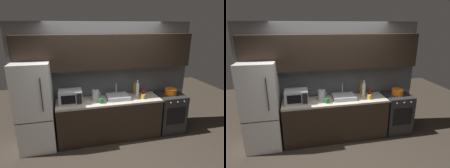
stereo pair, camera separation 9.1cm
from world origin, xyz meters
The scene contains 14 objects.
ground_plane centered at (0.00, 0.00, 0.00)m, with size 10.00×10.00×0.00m, color #2D261E.
back_wall centered at (0.00, 1.20, 1.55)m, with size 3.96×0.44×2.50m.
counter_run centered at (0.00, 0.90, 0.45)m, with size 2.22×0.60×0.90m.
refrigerator centered at (-1.49, 0.90, 0.89)m, with size 0.68×0.69×1.78m.
oven_range centered at (1.45, 0.90, 0.45)m, with size 0.60×0.62×0.90m.
microwave centered at (-0.81, 0.92, 1.04)m, with size 0.46×0.35×0.27m.
sink_basin centered at (0.19, 0.93, 0.94)m, with size 0.48×0.38×0.30m.
kettle centered at (-0.28, 0.94, 1.01)m, with size 0.19×0.15×0.24m.
wine_bottle_amber centered at (0.64, 1.11, 1.03)m, with size 0.07×0.07×0.31m.
wine_bottle_white centered at (0.65, 0.97, 1.06)m, with size 0.08×0.08×0.37m.
mug_yellow centered at (0.72, 0.79, 0.95)m, with size 0.09×0.09×0.10m, color gold.
mug_red centered at (0.85, 1.10, 0.95)m, with size 0.08×0.08×0.10m, color #A82323.
mug_green centered at (-0.20, 0.76, 0.95)m, with size 0.08×0.08×0.10m, color #1E6B2D.
cooking_pot centered at (1.44, 0.90, 0.97)m, with size 0.27×0.27×0.14m.
Camera 1 is at (-0.82, -2.80, 2.43)m, focal length 30.64 mm.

